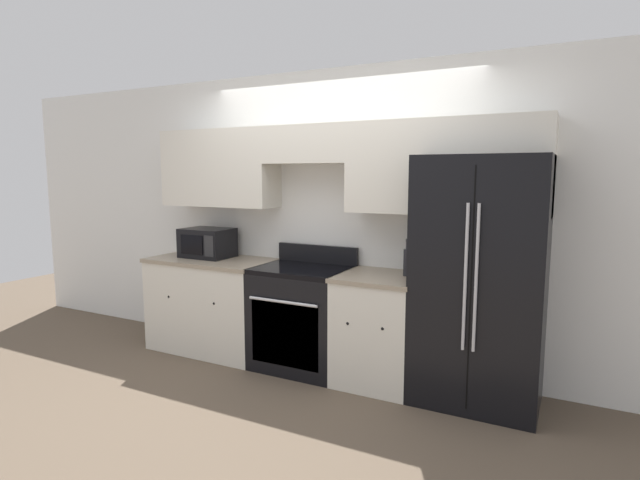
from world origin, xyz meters
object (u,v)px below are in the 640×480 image
refrigerator (480,281)px  microwave (207,243)px  oven_range (302,317)px  bottle (407,261)px

refrigerator → microwave: size_ratio=3.87×
microwave → oven_range: bearing=-3.0°
refrigerator → bottle: size_ratio=6.18×
refrigerator → microwave: bearing=179.8°
microwave → bottle: 1.99m
refrigerator → oven_range: bearing=-178.1°
refrigerator → microwave: refrigerator is taller
oven_range → bottle: bottle is taller
oven_range → bottle: bearing=5.0°
oven_range → microwave: 1.23m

